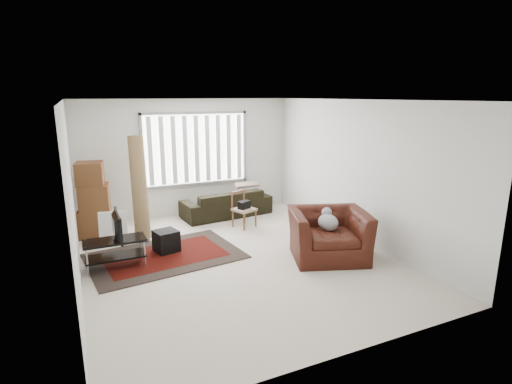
{
  "coord_description": "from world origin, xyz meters",
  "views": [
    {
      "loc": [
        -2.41,
        -6.08,
        2.77
      ],
      "look_at": [
        0.55,
        0.37,
        1.05
      ],
      "focal_mm": 28.0,
      "sensor_mm": 36.0,
      "label": 1
    }
  ],
  "objects_px": {
    "side_chair": "(244,207)",
    "armchair": "(329,231)",
    "moving_boxes": "(94,202)",
    "sofa": "(226,199)",
    "tv_stand": "(115,247)"
  },
  "relations": [
    {
      "from": "tv_stand",
      "to": "armchair",
      "type": "bearing_deg",
      "value": -17.79
    },
    {
      "from": "armchair",
      "to": "moving_boxes",
      "type": "bearing_deg",
      "value": 161.16
    },
    {
      "from": "tv_stand",
      "to": "side_chair",
      "type": "height_order",
      "value": "side_chair"
    },
    {
      "from": "moving_boxes",
      "to": "side_chair",
      "type": "relative_size",
      "value": 1.94
    },
    {
      "from": "side_chair",
      "to": "armchair",
      "type": "relative_size",
      "value": 0.48
    },
    {
      "from": "tv_stand",
      "to": "moving_boxes",
      "type": "height_order",
      "value": "moving_boxes"
    },
    {
      "from": "moving_boxes",
      "to": "sofa",
      "type": "bearing_deg",
      "value": 4.02
    },
    {
      "from": "moving_boxes",
      "to": "sofa",
      "type": "height_order",
      "value": "moving_boxes"
    },
    {
      "from": "moving_boxes",
      "to": "side_chair",
      "type": "distance_m",
      "value": 3.04
    },
    {
      "from": "moving_boxes",
      "to": "armchair",
      "type": "xyz_separation_m",
      "value": [
        3.62,
        -2.89,
        -0.22
      ]
    },
    {
      "from": "side_chair",
      "to": "armchair",
      "type": "xyz_separation_m",
      "value": [
        0.69,
        -2.17,
        0.05
      ]
    },
    {
      "from": "tv_stand",
      "to": "sofa",
      "type": "xyz_separation_m",
      "value": [
        2.69,
        2.0,
        0.05
      ]
    },
    {
      "from": "tv_stand",
      "to": "sofa",
      "type": "relative_size",
      "value": 0.47
    },
    {
      "from": "moving_boxes",
      "to": "sofa",
      "type": "relative_size",
      "value": 0.72
    },
    {
      "from": "moving_boxes",
      "to": "sofa",
      "type": "xyz_separation_m",
      "value": [
        2.89,
        0.2,
        -0.3
      ]
    }
  ]
}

